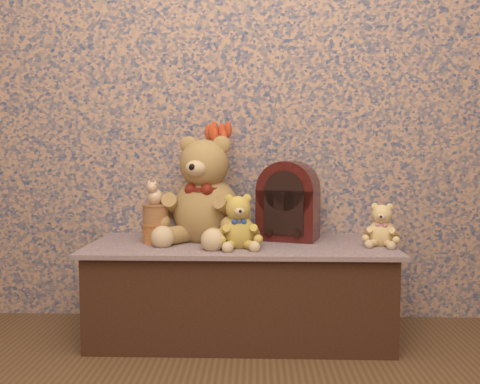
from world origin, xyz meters
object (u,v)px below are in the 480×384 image
(cathedral_radio, at_px, (289,200))
(biscuit_tin_lower, at_px, (156,233))
(teddy_large, at_px, (206,185))
(ceramic_vase, at_px, (219,217))
(cat_figurine, at_px, (155,192))
(teddy_medium, at_px, (238,219))
(teddy_small, at_px, (382,223))

(cathedral_radio, relative_size, biscuit_tin_lower, 3.12)
(teddy_large, xyz_separation_m, biscuit_tin_lower, (-0.23, -0.07, -0.22))
(ceramic_vase, xyz_separation_m, cat_figurine, (-0.28, -0.16, 0.14))
(ceramic_vase, bearing_deg, cat_figurine, -150.71)
(biscuit_tin_lower, xyz_separation_m, cat_figurine, (0.00, 0.00, 0.19))
(cathedral_radio, bearing_deg, ceramic_vase, -170.54)
(teddy_large, bearing_deg, cathedral_radio, 23.15)
(teddy_large, distance_m, cathedral_radio, 0.40)
(cat_figurine, bearing_deg, biscuit_tin_lower, 0.00)
(teddy_large, relative_size, cathedral_radio, 1.40)
(teddy_medium, xyz_separation_m, biscuit_tin_lower, (-0.38, 0.10, -0.08))
(teddy_medium, relative_size, teddy_small, 1.23)
(teddy_medium, xyz_separation_m, cathedral_radio, (0.24, 0.22, 0.06))
(cathedral_radio, xyz_separation_m, ceramic_vase, (-0.34, 0.04, -0.09))
(teddy_small, bearing_deg, teddy_medium, -155.68)
(cathedral_radio, bearing_deg, biscuit_tin_lower, -152.73)
(teddy_large, relative_size, teddy_small, 2.58)
(teddy_small, height_order, biscuit_tin_lower, teddy_small)
(cathedral_radio, bearing_deg, teddy_large, -157.25)
(teddy_large, bearing_deg, ceramic_vase, 74.57)
(cat_figurine, bearing_deg, teddy_large, 35.32)
(biscuit_tin_lower, bearing_deg, cathedral_radio, 10.49)
(teddy_medium, height_order, teddy_small, teddy_medium)
(teddy_large, height_order, teddy_small, teddy_large)
(teddy_large, height_order, cathedral_radio, teddy_large)
(ceramic_vase, distance_m, cat_figurine, 0.35)
(teddy_large, distance_m, biscuit_tin_lower, 0.33)
(cat_figurine, bearing_deg, teddy_small, 15.28)
(teddy_large, distance_m, cat_figurine, 0.24)
(cat_figurine, bearing_deg, teddy_medium, 2.28)
(teddy_medium, bearing_deg, teddy_small, -3.96)
(biscuit_tin_lower, height_order, cat_figurine, cat_figurine)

